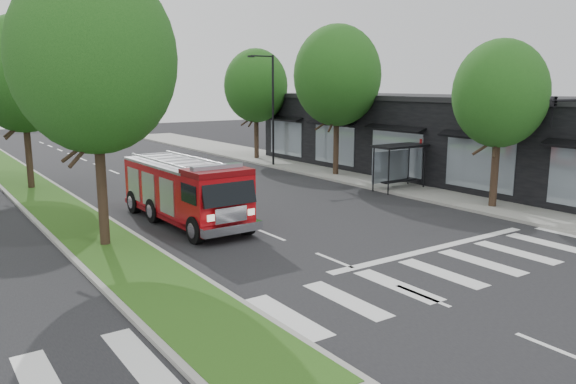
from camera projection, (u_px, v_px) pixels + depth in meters
name	position (u px, v px, depth m)	size (l,w,h in m)	color
ground	(334.00, 260.00, 19.25)	(140.00, 140.00, 0.00)	black
sidewalk_right	(390.00, 182.00, 34.28)	(5.00, 80.00, 0.15)	gray
median	(39.00, 194.00, 30.47)	(3.00, 50.00, 0.15)	gray
storefront_row	(441.00, 138.00, 36.32)	(8.00, 30.00, 5.00)	black
bus_shelter	(398.00, 155.00, 31.69)	(3.20, 1.60, 2.61)	black
tree_right_near	(500.00, 94.00, 26.22)	(4.40, 4.40, 8.05)	black
tree_right_mid	(337.00, 76.00, 35.75)	(5.60, 5.60, 9.72)	black
tree_right_far	(256.00, 86.00, 43.97)	(5.00, 5.00, 8.73)	black
tree_median_near	(94.00, 59.00, 19.49)	(5.80, 5.80, 10.16)	black
tree_median_far	(22.00, 74.00, 30.88)	(5.60, 5.60, 9.72)	black
streetlight_right_far	(271.00, 105.00, 40.35)	(2.11, 0.20, 8.00)	black
fire_engine	(185.00, 191.00, 24.24)	(2.72, 8.42, 2.90)	#630508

